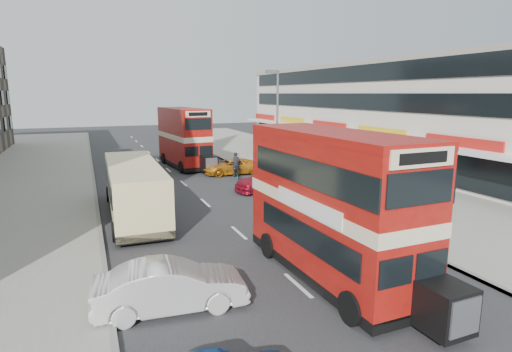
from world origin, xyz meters
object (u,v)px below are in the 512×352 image
car_right_b (231,166)px  street_lamp (276,117)px  pedestrian_near (326,179)px  car_left_front (171,286)px  cyclist (236,170)px  bus_main (332,205)px  car_right_a (271,180)px  coach (134,188)px  bus_second (184,137)px

car_right_b → street_lamp: bearing=29.4°
pedestrian_near → car_left_front: bearing=39.0°
car_right_b → cyclist: (-0.18, -1.69, 0.04)m
bus_main → car_right_a: 13.96m
street_lamp → car_right_b: size_ratio=1.75×
car_right_a → cyclist: cyclist is taller
street_lamp → car_right_b: bearing=117.1°
bus_main → car_right_a: size_ratio=1.79×
car_left_front → car_right_b: car_left_front is taller
car_left_front → car_right_a: car_left_front is taller
cyclist → pedestrian_near: bearing=-55.0°
street_lamp → pedestrian_near: size_ratio=5.13×
street_lamp → pedestrian_near: bearing=-69.5°
coach → pedestrian_near: size_ratio=6.37×
bus_main → car_right_a: bus_main is taller
car_right_a → bus_second: bearing=-167.5°
bus_main → car_left_front: size_ratio=2.01×
car_right_b → pedestrian_near: size_ratio=2.93×
cyclist → bus_second: bearing=115.6°
car_right_b → cyclist: size_ratio=2.29×
car_right_a → car_left_front: bearing=-38.2°
bus_second → cyclist: bus_second is taller
street_lamp → car_right_b: (-2.10, 4.10, -4.14)m
bus_main → car_left_front: bus_main is taller
bus_main → pedestrian_near: size_ratio=5.83×
bus_main → pedestrian_near: bearing=-122.2°
car_left_front → pedestrian_near: (12.50, 11.63, 0.19)m
coach → street_lamp: bearing=27.2°
cyclist → car_left_front: bearing=-110.0°
bus_second → car_right_b: bus_second is taller
street_lamp → bus_main: 16.77m
car_left_front → cyclist: size_ratio=2.26×
street_lamp → car_left_front: (-10.86, -16.00, -4.03)m
coach → pedestrian_near: 12.42m
car_left_front → car_right_a: size_ratio=0.89×
bus_second → car_right_a: 12.25m
pedestrian_near → cyclist: 7.84m
coach → bus_main: bearing=-61.0°
bus_main → car_right_b: (3.04, 19.92, -2.02)m
coach → bus_second: bearing=68.8°
street_lamp → coach: street_lamp is taller
bus_second → car_right_a: size_ratio=1.80×
bus_main → car_right_b: 20.25m
car_left_front → cyclist: 20.31m
bus_second → car_left_front: 25.94m
bus_main → pedestrian_near: bus_main is taller
bus_main → coach: size_ratio=0.91×
street_lamp → cyclist: 5.28m
bus_main → car_right_a: (3.66, 13.34, -1.92)m
car_right_b → cyclist: bearing=-3.8°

